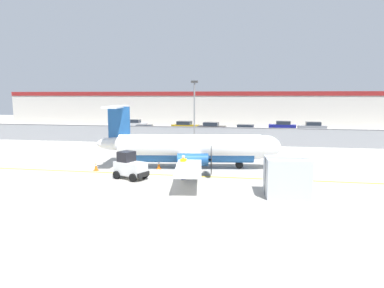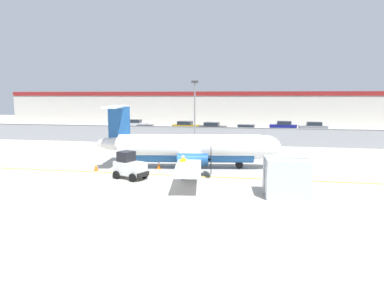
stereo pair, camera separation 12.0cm
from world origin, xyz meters
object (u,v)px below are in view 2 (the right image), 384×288
object	(u,v)px
parked_car_2	(186,126)
apron_light_pole	(195,109)
traffic_cone_near_left	(201,162)
parked_car_4	(247,130)
baggage_tug	(130,166)
parked_car_5	(283,126)
parked_car_6	(313,127)
ground_crew_worker	(183,166)
cargo_container	(286,177)
commuter_airplane	(193,148)
parked_car_1	(145,130)
traffic_cone_far_right	(96,167)
parked_car_3	(212,128)
parked_car_0	(135,124)
traffic_cone_far_left	(159,165)
traffic_cone_near_right	(124,160)

from	to	relation	value
parked_car_2	apron_light_pole	size ratio (longest dim) A/B	0.60
traffic_cone_near_left	parked_car_4	distance (m)	21.52
baggage_tug	parked_car_5	bearing A→B (deg)	91.48
traffic_cone_near_left	parked_car_6	bearing A→B (deg)	64.69
ground_crew_worker	cargo_container	distance (m)	7.08
commuter_airplane	parked_car_1	distance (m)	22.16
traffic_cone_far_right	parked_car_1	xyz separation A→B (m)	(-3.17, 21.70, 0.58)
parked_car_3	traffic_cone_near_left	bearing A→B (deg)	-80.30
parked_car_0	parked_car_4	world-z (taller)	same
cargo_container	parked_car_4	size ratio (longest dim) A/B	0.59
apron_light_pole	traffic_cone_far_left	bearing A→B (deg)	-95.77
baggage_tug	parked_car_5	size ratio (longest dim) A/B	0.59
ground_crew_worker	traffic_cone_far_right	xyz separation A→B (m)	(-7.17, 1.66, -0.64)
cargo_container	traffic_cone_near_left	size ratio (longest dim) A/B	4.02
ground_crew_worker	parked_car_2	distance (m)	31.48
traffic_cone_far_left	traffic_cone_far_right	bearing A→B (deg)	-162.03
baggage_tug	parked_car_1	world-z (taller)	baggage_tug
parked_car_6	apron_light_pole	world-z (taller)	apron_light_pole
traffic_cone_near_left	parked_car_5	distance (m)	30.55
ground_crew_worker	parked_car_1	world-z (taller)	same
cargo_container	parked_car_3	bearing A→B (deg)	98.87
parked_car_4	parked_car_1	bearing A→B (deg)	-161.55
traffic_cone_near_right	parked_car_2	xyz separation A→B (m)	(0.14, 26.19, 0.58)
parked_car_2	parked_car_6	size ratio (longest dim) A/B	1.02
parked_car_3	apron_light_pole	bearing A→B (deg)	-85.03
parked_car_0	parked_car_2	bearing A→B (deg)	-14.94
baggage_tug	parked_car_1	xyz separation A→B (m)	(-6.63, 23.67, 0.04)
ground_crew_worker	baggage_tug	bearing A→B (deg)	47.07
parked_car_2	parked_car_6	world-z (taller)	same
parked_car_3	parked_car_5	bearing A→B (deg)	28.19
parked_car_0	parked_car_1	xyz separation A→B (m)	(4.87, -9.84, 0.00)
commuter_airplane	parked_car_4	world-z (taller)	commuter_airplane
traffic_cone_near_right	parked_car_1	xyz separation A→B (m)	(-4.25, 18.64, 0.58)
traffic_cone_near_right	traffic_cone_far_right	bearing A→B (deg)	-109.46
baggage_tug	ground_crew_worker	size ratio (longest dim) A/B	1.51
parked_car_2	parked_car_0	bearing A→B (deg)	172.15
commuter_airplane	parked_car_4	distance (m)	22.54
baggage_tug	parked_car_3	size ratio (longest dim) A/B	0.59
parked_car_0	parked_car_5	xyz separation A→B (m)	(24.59, 0.76, 0.00)
baggage_tug	cargo_container	bearing A→B (deg)	9.22
baggage_tug	parked_car_5	xyz separation A→B (m)	(13.09, 34.27, 0.04)
baggage_tug	parked_car_3	world-z (taller)	baggage_tug
traffic_cone_far_left	parked_car_2	bearing A→B (deg)	96.87
parked_car_3	parked_car_4	xyz separation A→B (m)	(5.27, -3.33, 0.00)
traffic_cone_near_right	parked_car_1	size ratio (longest dim) A/B	0.15
ground_crew_worker	parked_car_1	bearing A→B (deg)	-23.68
traffic_cone_near_left	parked_car_0	distance (m)	32.50
traffic_cone_far_right	baggage_tug	bearing A→B (deg)	-29.59
baggage_tug	parked_car_4	size ratio (longest dim) A/B	0.59
commuter_airplane	parked_car_5	xyz separation A→B (m)	(9.37, 30.17, -0.71)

